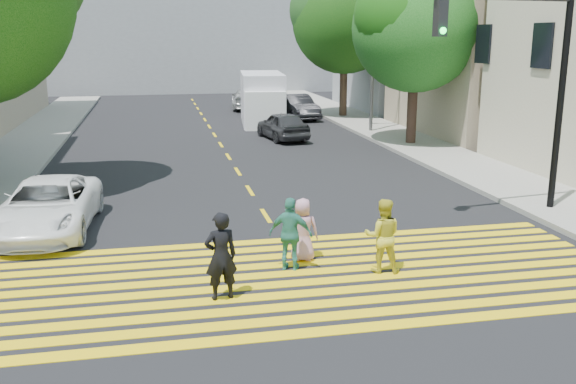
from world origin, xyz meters
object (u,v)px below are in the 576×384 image
object	(u,v)px
pedestrian_woman	(383,236)
silver_car	(246,99)
pedestrian_man	(221,256)
traffic_signal	(529,69)
dark_car_near	(283,126)
pedestrian_child	(303,230)
tree_right_near	(417,21)
white_sedan	(47,206)
pedestrian_extra	(291,234)
tree_right_far	(346,15)
white_van	(262,100)
dark_car_parked	(297,107)

from	to	relation	value
pedestrian_woman	silver_car	xyz separation A→B (m)	(1.49, 30.64, -0.12)
pedestrian_man	traffic_signal	world-z (taller)	traffic_signal
silver_car	traffic_signal	bearing A→B (deg)	104.33
pedestrian_man	dark_car_near	xyz separation A→B (m)	(4.84, 18.38, -0.19)
pedestrian_man	pedestrian_child	xyz separation A→B (m)	(1.98, 1.78, -0.15)
silver_car	tree_right_near	bearing A→B (deg)	115.01
silver_car	traffic_signal	size ratio (longest dim) A/B	0.74
pedestrian_woman	silver_car	world-z (taller)	pedestrian_woman
pedestrian_man	white_sedan	world-z (taller)	pedestrian_man
pedestrian_child	pedestrian_extra	distance (m)	0.65
tree_right_near	white_sedan	bearing A→B (deg)	-143.69
white_sedan	pedestrian_child	bearing A→B (deg)	-26.57
pedestrian_extra	white_sedan	distance (m)	6.71
tree_right_far	pedestrian_child	world-z (taller)	tree_right_far
pedestrian_child	traffic_signal	xyz separation A→B (m)	(6.60, 2.30, 3.29)
pedestrian_woman	dark_car_near	size ratio (longest dim) A/B	0.40
pedestrian_woman	tree_right_near	bearing A→B (deg)	-98.75
silver_car	white_van	bearing A→B (deg)	95.86
dark_car_near	dark_car_parked	bearing A→B (deg)	-116.90
pedestrian_extra	pedestrian_woman	bearing A→B (deg)	-170.79
traffic_signal	pedestrian_child	bearing A→B (deg)	-168.60
dark_car_near	pedestrian_extra	bearing A→B (deg)	70.11
tree_right_far	pedestrian_woman	bearing A→B (deg)	-104.89
pedestrian_woman	pedestrian_child	world-z (taller)	pedestrian_woman
dark_car_near	silver_car	distance (m)	13.01
tree_right_far	pedestrian_man	distance (m)	28.02
pedestrian_man	pedestrian_child	bearing A→B (deg)	-148.31
tree_right_far	traffic_signal	bearing A→B (deg)	-93.95
pedestrian_child	pedestrian_woman	bearing A→B (deg)	157.41
dark_car_parked	dark_car_near	bearing A→B (deg)	-114.91
pedestrian_man	tree_right_far	bearing A→B (deg)	-121.76
tree_right_near	pedestrian_child	size ratio (longest dim) A/B	5.72
white_van	silver_car	bearing A→B (deg)	95.16
tree_right_near	pedestrian_child	xyz separation A→B (m)	(-8.21, -13.71, -4.72)
pedestrian_man	pedestrian_extra	distance (m)	2.04
silver_car	white_van	distance (m)	7.38
pedestrian_woman	pedestrian_extra	bearing A→B (deg)	0.53
pedestrian_child	white_van	size ratio (longest dim) A/B	0.23
pedestrian_child	white_sedan	xyz separation A→B (m)	(-5.82, 3.40, -0.04)
pedestrian_man	white_van	bearing A→B (deg)	-111.67
white_van	traffic_signal	size ratio (longest dim) A/B	0.99
pedestrian_man	pedestrian_extra	xyz separation A→B (m)	(1.60, 1.26, -0.07)
white_sedan	dark_car_near	xyz separation A→B (m)	(8.68, 13.20, 0.01)
pedestrian_extra	dark_car_parked	distance (m)	25.09
tree_right_far	white_sedan	bearing A→B (deg)	-124.21
tree_right_near	white_van	size ratio (longest dim) A/B	1.31
white_sedan	dark_car_near	world-z (taller)	dark_car_near
dark_car_near	white_van	distance (m)	5.70
pedestrian_extra	tree_right_far	bearing A→B (deg)	-84.66
white_sedan	silver_car	size ratio (longest dim) A/B	1.03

